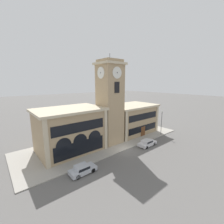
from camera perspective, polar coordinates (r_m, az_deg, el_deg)
The scene contains 8 objects.
ground_plane at distance 31.11m, azimuth 5.38°, elevation -14.24°, with size 300.00×300.00×0.00m, color #605E5B.
sidewalk_kerb at distance 35.62m, azimuth -2.22°, elevation -10.64°, with size 37.94×13.15×0.15m.
clock_tower at distance 32.20m, azimuth -0.80°, elevation 3.46°, with size 5.16×5.16×19.10m.
town_hall_left_wing at distance 30.49m, azimuth -15.67°, elevation -6.52°, with size 12.64×8.93×8.51m.
town_hall_right_wing at distance 40.40m, azimuth 7.28°, elevation -2.51°, with size 13.14×8.93×7.54m.
parked_car_near at distance 24.23m, azimuth -11.15°, elevation -20.53°, with size 4.02×1.90×1.34m.
parked_car_mid at distance 33.41m, azimuth 13.25°, elevation -11.32°, with size 4.28×1.91×1.34m.
street_lamp at distance 39.73m, azimuth 18.40°, elevation -2.69°, with size 0.36×0.36×6.18m.
Camera 1 is at (-19.95, -19.73, 13.44)m, focal length 24.00 mm.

